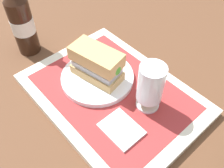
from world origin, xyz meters
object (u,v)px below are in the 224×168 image
Objects in this scene: plate at (98,77)px; beer_glass at (150,86)px; second_bottle at (21,21)px; sandwich at (98,64)px.

beer_glass is at bearing 13.68° from plate.
plate is at bearing 14.61° from second_bottle.
plate is 0.27m from second_bottle.
sandwich reaches higher than plate.
beer_glass reaches higher than plate.
beer_glass is 0.41m from second_bottle.
sandwich is at bearing 11.98° from plate.
beer_glass reaches higher than sandwich.
plate is at bearing -166.32° from beer_glass.
beer_glass is (0.14, 0.03, 0.01)m from sandwich.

